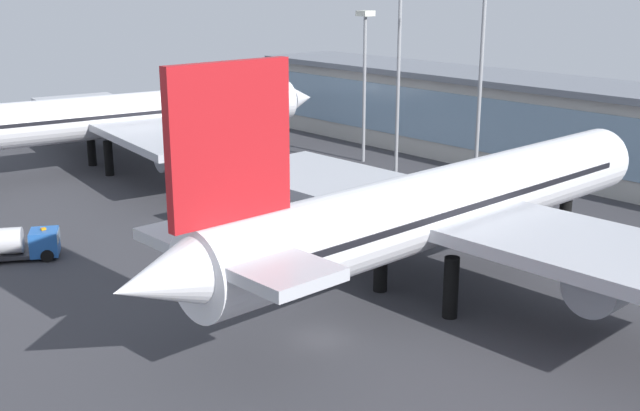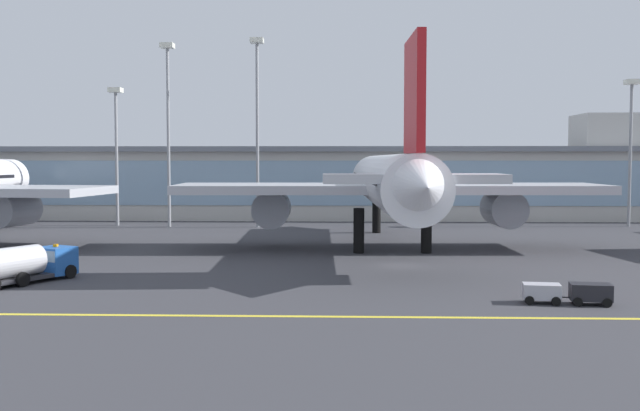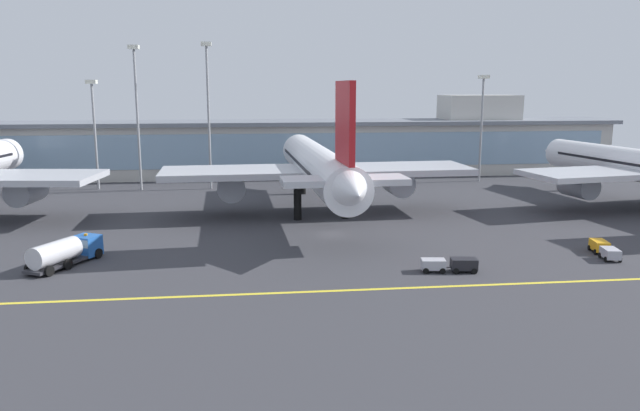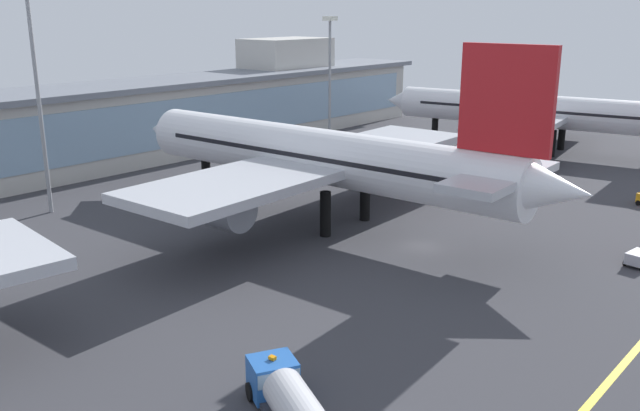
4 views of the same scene
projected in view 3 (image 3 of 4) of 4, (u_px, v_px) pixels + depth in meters
The scene contains 11 objects.
ground_plane at pixel (331, 234), 78.24m from camera, with size 188.13×188.13×0.00m, color #38383D.
taxiway_centreline_stripe at pixel (363, 290), 56.79m from camera, with size 150.50×0.50×0.01m, color yellow.
terminal_building at pixel (306, 146), 129.70m from camera, with size 137.38×14.00×16.70m.
airliner_near_right at pixel (318, 167), 89.06m from camera, with size 45.32×55.48×19.14m.
fuel_tanker_truck at pixel (67, 251), 64.48m from camera, with size 6.39×9.13×2.90m.
baggage_tug_near at pixel (450, 264), 62.17m from camera, with size 5.75×2.42×1.40m.
service_truck_far at pixel (604, 249), 68.02m from camera, with size 2.65×5.78×1.40m.
apron_light_mast_west at pixel (94, 116), 110.24m from camera, with size 1.80×1.80×19.71m.
apron_light_mast_centre at pixel (482, 111), 119.70m from camera, with size 1.80×1.80×20.73m.
apron_light_mast_east at pixel (136, 98), 108.60m from camera, with size 1.80×1.80×25.65m.
apron_light_mast_far_east at pixel (208, 96), 109.83m from camera, with size 1.80×1.80×26.25m.
Camera 3 is at (-10.36, -75.42, 18.48)m, focal length 34.45 mm.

